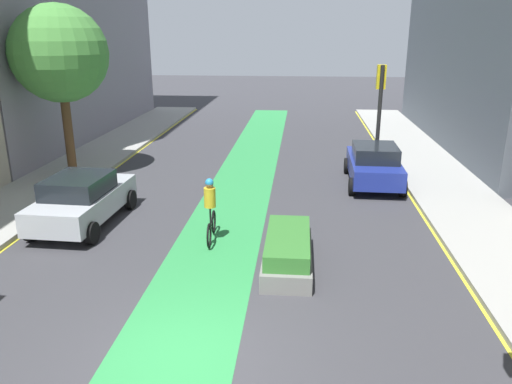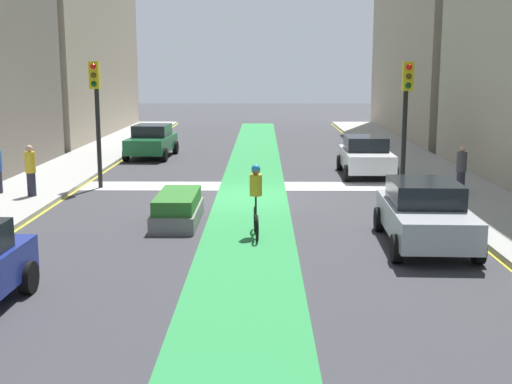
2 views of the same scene
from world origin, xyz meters
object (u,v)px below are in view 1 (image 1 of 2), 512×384
Objects in this scene: traffic_signal_far_right at (380,99)px; median_planter at (288,251)px; street_tree_near at (59,54)px; car_blue_right_far at (374,164)px; cyclist_in_lane at (210,208)px; car_silver_left_far at (82,199)px.

traffic_signal_far_right reaches higher than median_planter.
car_blue_right_far is at bearing -0.91° from street_tree_near.
car_blue_right_far is 2.28× the size of cyclist_in_lane.
median_planter is (6.31, -2.34, -0.40)m from car_silver_left_far.
street_tree_near reaches higher than car_silver_left_far.
car_silver_left_far is at bearing -144.84° from traffic_signal_far_right.
car_silver_left_far is 7.15m from street_tree_near.
street_tree_near is (-12.44, -1.58, 1.74)m from traffic_signal_far_right.
traffic_signal_far_right is at bearing 7.23° from street_tree_near.
car_silver_left_far is (-9.38, -5.05, 0.00)m from car_blue_right_far.
traffic_signal_far_right is 10.13m from median_planter.
median_planter is at bearing -110.20° from traffic_signal_far_right.
street_tree_near reaches higher than cyclist_in_lane.
cyclist_in_lane is (-5.26, -5.99, 0.17)m from car_blue_right_far.
cyclist_in_lane is at bearing 147.51° from median_planter.
cyclist_in_lane reaches higher than car_blue_right_far.
car_silver_left_far is 0.65× the size of street_tree_near.
car_blue_right_far is (-0.31, -1.77, -2.28)m from traffic_signal_far_right.
traffic_signal_far_right is at bearing 80.04° from car_blue_right_far.
street_tree_near reaches higher than traffic_signal_far_right.
street_tree_near reaches higher than median_planter.
cyclist_in_lane is 2.67m from median_planter.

